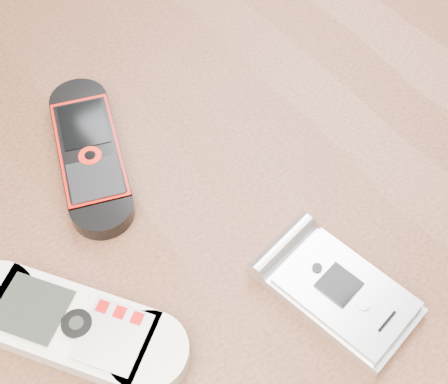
{
  "coord_description": "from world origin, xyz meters",
  "views": [
    {
      "loc": [
        -0.16,
        -0.22,
        1.15
      ],
      "look_at": [
        0.01,
        0.0,
        0.76
      ],
      "focal_mm": 50.0,
      "sensor_mm": 36.0,
      "label": 1
    }
  ],
  "objects_px": {
    "nokia_white": "(71,326)",
    "motorola_razr": "(341,292)",
    "table": "(220,266)",
    "nokia_black_red": "(90,153)"
  },
  "relations": [
    {
      "from": "nokia_white",
      "to": "motorola_razr",
      "type": "distance_m",
      "value": 0.18
    },
    {
      "from": "table",
      "to": "nokia_white",
      "type": "bearing_deg",
      "value": -170.46
    },
    {
      "from": "nokia_white",
      "to": "table",
      "type": "bearing_deg",
      "value": -23.76
    },
    {
      "from": "nokia_black_red",
      "to": "motorola_razr",
      "type": "bearing_deg",
      "value": -49.53
    },
    {
      "from": "table",
      "to": "motorola_razr",
      "type": "distance_m",
      "value": 0.16
    },
    {
      "from": "table",
      "to": "nokia_black_red",
      "type": "bearing_deg",
      "value": 120.14
    },
    {
      "from": "nokia_black_red",
      "to": "motorola_razr",
      "type": "xyz_separation_m",
      "value": [
        0.08,
        -0.21,
        0.0
      ]
    },
    {
      "from": "nokia_white",
      "to": "motorola_razr",
      "type": "relative_size",
      "value": 1.44
    },
    {
      "from": "table",
      "to": "nokia_black_red",
      "type": "relative_size",
      "value": 7.54
    },
    {
      "from": "table",
      "to": "nokia_white",
      "type": "xyz_separation_m",
      "value": [
        -0.14,
        -0.02,
        0.11
      ]
    }
  ]
}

